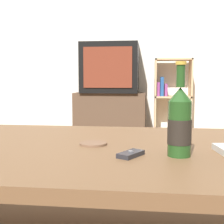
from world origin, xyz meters
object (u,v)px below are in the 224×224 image
(beer_bottle, at_px, (180,123))
(bookshelf, at_px, (171,95))
(television, at_px, (110,68))
(cell_phone, at_px, (131,154))
(tv_stand, at_px, (110,113))

(beer_bottle, bearing_deg, bookshelf, 86.79)
(beer_bottle, bearing_deg, television, 101.35)
(television, height_order, cell_phone, television)
(tv_stand, xyz_separation_m, television, (0.00, -0.00, 0.55))
(tv_stand, height_order, bookshelf, bookshelf)
(tv_stand, distance_m, television, 0.55)
(bookshelf, bearing_deg, beer_bottle, -93.21)
(tv_stand, bearing_deg, bookshelf, 5.45)
(bookshelf, height_order, cell_phone, bookshelf)
(television, height_order, bookshelf, television)
(bookshelf, bearing_deg, tv_stand, -174.55)
(bookshelf, bearing_deg, television, -174.25)
(tv_stand, relative_size, beer_bottle, 3.02)
(television, bearing_deg, tv_stand, 90.00)
(television, xyz_separation_m, cell_phone, (0.43, -2.88, -0.36))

